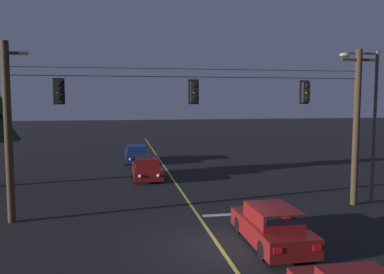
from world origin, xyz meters
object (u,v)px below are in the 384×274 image
(traffic_light_leftmost, at_px, (58,91))
(street_lamp_corner, at_px, (369,112))
(traffic_light_centre, at_px, (306,92))
(car_oncoming_lead, at_px, (147,168))
(traffic_light_left_inner, at_px, (194,92))
(car_waiting_near_lane, at_px, (272,227))
(car_oncoming_trailing, at_px, (136,154))

(traffic_light_leftmost, xyz_separation_m, street_lamp_corner, (14.80, 0.32, -0.97))
(traffic_light_centre, distance_m, street_lamp_corner, 3.72)
(street_lamp_corner, bearing_deg, car_oncoming_lead, 141.78)
(traffic_light_leftmost, distance_m, traffic_light_left_inner, 5.84)
(traffic_light_leftmost, distance_m, car_oncoming_lead, 10.79)
(car_waiting_near_lane, distance_m, car_oncoming_lead, 13.56)
(car_oncoming_lead, distance_m, car_oncoming_trailing, 7.15)
(traffic_light_leftmost, height_order, car_oncoming_trailing, traffic_light_leftmost)
(car_oncoming_trailing, xyz_separation_m, street_lamp_corner, (10.90, -15.42, 3.94))
(car_waiting_near_lane, bearing_deg, traffic_light_leftmost, 150.33)
(car_oncoming_lead, bearing_deg, car_oncoming_trailing, 93.02)
(traffic_light_centre, relative_size, street_lamp_corner, 0.16)
(car_oncoming_lead, xyz_separation_m, car_oncoming_trailing, (-0.38, 7.14, 0.00))
(car_oncoming_trailing, bearing_deg, car_waiting_near_lane, -78.95)
(traffic_light_leftmost, relative_size, traffic_light_centre, 1.00)
(street_lamp_corner, bearing_deg, traffic_light_centre, -174.83)
(traffic_light_left_inner, xyz_separation_m, car_oncoming_lead, (-1.57, 8.61, -4.91))
(traffic_light_leftmost, bearing_deg, car_waiting_near_lane, -29.67)
(car_oncoming_lead, xyz_separation_m, street_lamp_corner, (10.52, -8.29, 3.94))
(traffic_light_leftmost, relative_size, car_oncoming_lead, 0.28)
(car_oncoming_lead, bearing_deg, traffic_light_leftmost, -116.39)
(car_waiting_near_lane, bearing_deg, car_oncoming_trailing, 101.05)
(car_waiting_near_lane, height_order, car_oncoming_trailing, same)
(traffic_light_left_inner, relative_size, traffic_light_centre, 1.00)
(traffic_light_leftmost, distance_m, street_lamp_corner, 14.83)
(traffic_light_leftmost, bearing_deg, car_oncoming_lead, 63.61)
(car_oncoming_lead, bearing_deg, traffic_light_left_inner, -79.66)
(car_waiting_near_lane, xyz_separation_m, car_oncoming_lead, (-3.57, 13.08, -0.00))
(traffic_light_left_inner, relative_size, car_oncoming_lead, 0.28)
(traffic_light_centre, height_order, car_waiting_near_lane, traffic_light_centre)
(traffic_light_centre, xyz_separation_m, street_lamp_corner, (3.58, 0.32, -0.97))
(car_waiting_near_lane, bearing_deg, street_lamp_corner, 34.58)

